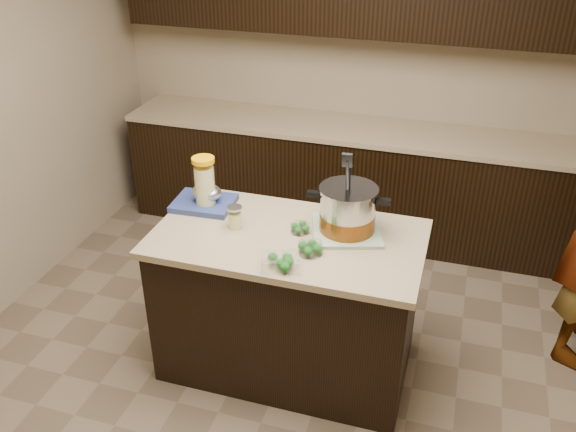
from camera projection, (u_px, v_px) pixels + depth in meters
name	position (u px, v px, depth m)	size (l,w,h in m)	color
ground_plane	(288.00, 361.00, 3.72)	(4.00, 4.00, 0.00)	brown
room_shell	(288.00, 88.00, 2.88)	(4.04, 4.04, 2.72)	tan
back_cabinets	(354.00, 120.00, 4.71)	(3.60, 0.63, 2.33)	black
island	(288.00, 302.00, 3.50)	(1.46, 0.81, 0.90)	black
dish_towel	(347.00, 230.00, 3.30)	(0.36, 0.36, 0.02)	#577F55
stock_pot	(348.00, 212.00, 3.25)	(0.44, 0.33, 0.45)	#B7B7BC
lemonade_pitcher	(205.00, 185.00, 3.48)	(0.16, 0.16, 0.31)	#E2DC8A
mason_jar	(235.00, 218.00, 3.32)	(0.11, 0.11, 0.14)	#E2DC8A
broccoli_tub_left	(300.00, 228.00, 3.30)	(0.13, 0.13, 0.05)	silver
broccoli_tub_right	(310.00, 248.00, 3.11)	(0.16, 0.16, 0.06)	silver
broccoli_tub_rect	(280.00, 262.00, 2.99)	(0.22, 0.18, 0.07)	silver
blue_tray	(205.00, 199.00, 3.55)	(0.36, 0.29, 0.13)	navy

